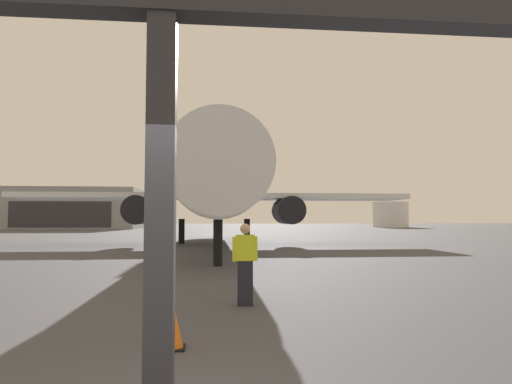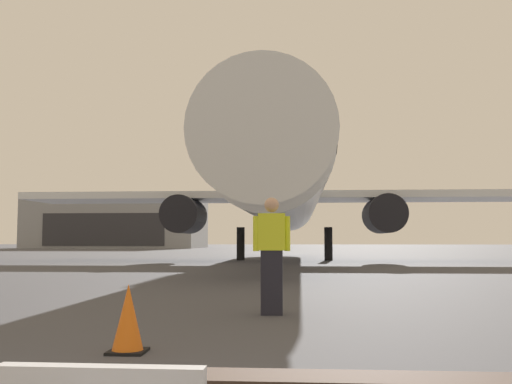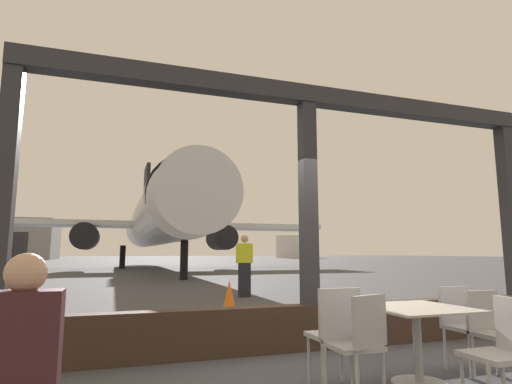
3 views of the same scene
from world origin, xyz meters
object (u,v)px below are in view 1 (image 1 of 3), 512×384
Objects in this scene: distant_hangar at (73,209)px; fuel_storage_tank at (390,215)px; ground_crew_worker at (245,263)px; traffic_cone at (173,326)px; airplane at (215,191)px.

distant_hangar is 61.71m from fuel_storage_tank.
ground_crew_worker is 87.68m from fuel_storage_tank.
fuel_storage_tank is at bearing 65.74° from traffic_cone.
airplane is 58.91m from distant_hangar.
fuel_storage_tank is (61.42, 5.90, -0.96)m from distant_hangar.
distant_hangar is (-24.85, 53.41, -0.13)m from airplane.
ground_crew_worker is at bearing -71.12° from distant_hangar.
traffic_cone is (-0.81, -23.62, -3.36)m from airplane.
distant_hangar is at bearing -174.51° from fuel_storage_tank.
ground_crew_worker is at bearing -88.73° from airplane.
distant_hangar reaches higher than ground_crew_worker.
fuel_storage_tank reaches higher than traffic_cone.
airplane is at bearing 91.27° from ground_crew_worker.
airplane is at bearing -65.06° from distant_hangar.
airplane is 69.69m from fuel_storage_tank.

